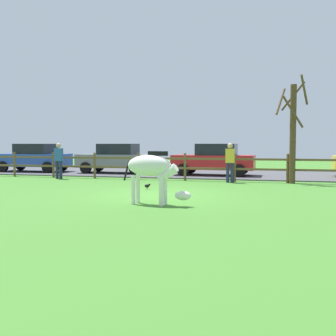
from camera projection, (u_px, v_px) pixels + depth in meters
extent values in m
plane|color=#3D7528|center=(157.00, 194.00, 12.77)|extent=(60.00, 60.00, 0.00)
cube|color=#47474C|center=(206.00, 173.00, 21.74)|extent=(28.00, 7.40, 0.05)
cylinder|color=brown|center=(14.00, 164.00, 19.85)|extent=(0.11, 0.11, 1.19)
cylinder|color=brown|center=(53.00, 165.00, 19.29)|extent=(0.11, 0.11, 1.19)
cylinder|color=brown|center=(95.00, 165.00, 18.73)|extent=(0.11, 0.11, 1.19)
cylinder|color=brown|center=(138.00, 166.00, 18.17)|extent=(0.11, 0.11, 1.19)
cylinder|color=brown|center=(185.00, 167.00, 17.61)|extent=(0.11, 0.11, 1.19)
cylinder|color=brown|center=(235.00, 168.00, 17.05)|extent=(0.11, 0.11, 1.19)
cylinder|color=brown|center=(288.00, 168.00, 16.49)|extent=(0.11, 0.11, 1.19)
cube|color=brown|center=(185.00, 168.00, 17.61)|extent=(21.60, 0.06, 0.09)
cube|color=brown|center=(185.00, 159.00, 17.59)|extent=(21.60, 0.06, 0.09)
cylinder|color=#513A23|center=(293.00, 134.00, 16.18)|extent=(0.25, 0.25, 3.98)
cylinder|color=#513A23|center=(281.00, 101.00, 16.38)|extent=(0.41, 1.07, 1.17)
cylinder|color=#513A23|center=(293.00, 96.00, 16.51)|extent=(0.95, 0.09, 1.19)
cylinder|color=#513A23|center=(304.00, 90.00, 15.84)|extent=(0.39, 0.89, 1.13)
cylinder|color=#513A23|center=(293.00, 112.00, 15.78)|extent=(0.83, 0.14, 1.29)
ellipsoid|color=white|center=(149.00, 166.00, 10.59)|extent=(1.29, 0.63, 0.56)
cylinder|color=white|center=(165.00, 190.00, 10.61)|extent=(0.11, 0.11, 0.78)
cylinder|color=white|center=(161.00, 191.00, 10.35)|extent=(0.11, 0.11, 0.78)
cylinder|color=white|center=(138.00, 189.00, 10.91)|extent=(0.11, 0.11, 0.78)
cylinder|color=white|center=(133.00, 190.00, 10.65)|extent=(0.11, 0.11, 0.78)
cylinder|color=white|center=(168.00, 173.00, 10.40)|extent=(0.61, 0.31, 0.51)
ellipsoid|color=white|center=(183.00, 196.00, 10.28)|extent=(0.46, 0.25, 0.24)
cube|color=black|center=(158.00, 153.00, 10.47)|extent=(0.56, 0.11, 0.12)
cylinder|color=black|center=(127.00, 171.00, 10.85)|extent=(0.20, 0.07, 0.54)
cylinder|color=black|center=(147.00, 188.00, 14.20)|extent=(0.01, 0.01, 0.06)
cylinder|color=black|center=(147.00, 188.00, 14.17)|extent=(0.01, 0.01, 0.06)
ellipsoid|color=black|center=(147.00, 186.00, 14.18)|extent=(0.18, 0.10, 0.12)
sphere|color=black|center=(149.00, 185.00, 14.15)|extent=(0.07, 0.07, 0.07)
cube|color=slate|center=(116.00, 161.00, 21.51)|extent=(4.05, 1.81, 0.70)
cube|color=black|center=(118.00, 149.00, 21.44)|extent=(1.94, 1.62, 0.56)
cylinder|color=black|center=(86.00, 168.00, 21.02)|extent=(0.60, 0.20, 0.60)
cylinder|color=black|center=(99.00, 166.00, 22.67)|extent=(0.60, 0.20, 0.60)
cylinder|color=black|center=(135.00, 169.00, 20.39)|extent=(0.60, 0.20, 0.60)
cylinder|color=black|center=(145.00, 167.00, 22.04)|extent=(0.60, 0.20, 0.60)
cube|color=#2D4CAD|center=(33.00, 160.00, 22.58)|extent=(4.07, 1.87, 0.70)
cube|color=black|center=(35.00, 149.00, 22.51)|extent=(1.96, 1.64, 0.56)
cylinder|color=black|center=(3.00, 167.00, 22.07)|extent=(0.61, 0.21, 0.60)
cylinder|color=black|center=(21.00, 165.00, 23.72)|extent=(0.61, 0.21, 0.60)
cylinder|color=black|center=(48.00, 167.00, 21.48)|extent=(0.61, 0.21, 0.60)
cylinder|color=black|center=(63.00, 166.00, 23.13)|extent=(0.61, 0.21, 0.60)
cube|color=red|center=(214.00, 162.00, 19.93)|extent=(4.02, 1.75, 0.70)
cube|color=black|center=(217.00, 149.00, 19.85)|extent=(1.92, 1.59, 0.56)
cylinder|color=black|center=(183.00, 170.00, 19.50)|extent=(0.60, 0.19, 0.60)
cylinder|color=black|center=(191.00, 168.00, 21.13)|extent=(0.60, 0.19, 0.60)
cylinder|color=black|center=(239.00, 171.00, 18.76)|extent=(0.60, 0.19, 0.60)
cylinder|color=black|center=(243.00, 169.00, 20.40)|extent=(0.60, 0.19, 0.60)
cylinder|color=#232847|center=(228.00, 173.00, 16.67)|extent=(0.14, 0.14, 0.82)
cylinder|color=#232847|center=(232.00, 173.00, 16.62)|extent=(0.14, 0.14, 0.82)
cube|color=gold|center=(230.00, 156.00, 16.60)|extent=(0.36, 0.22, 0.58)
sphere|color=tan|center=(230.00, 146.00, 16.58)|extent=(0.22, 0.22, 0.22)
cylinder|color=#232847|center=(57.00, 170.00, 18.47)|extent=(0.14, 0.14, 0.82)
cylinder|color=#232847|center=(61.00, 170.00, 18.44)|extent=(0.14, 0.14, 0.82)
cube|color=#2D569E|center=(59.00, 155.00, 18.41)|extent=(0.38, 0.26, 0.58)
sphere|color=tan|center=(58.00, 145.00, 18.39)|extent=(0.22, 0.22, 0.22)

